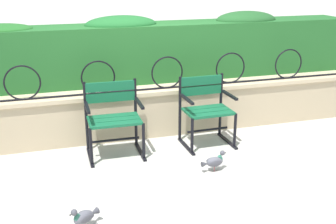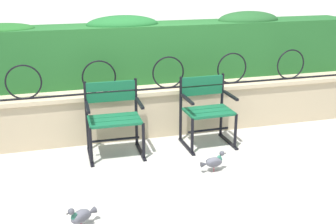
% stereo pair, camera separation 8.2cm
% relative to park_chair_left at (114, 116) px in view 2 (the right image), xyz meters
% --- Properties ---
extents(ground_plane, '(60.00, 60.00, 0.00)m').
position_rel_park_chair_left_xyz_m(ground_plane, '(0.58, -0.40, -0.46)').
color(ground_plane, '#BCB7AD').
extents(stone_wall, '(6.24, 0.41, 0.62)m').
position_rel_park_chair_left_xyz_m(stone_wall, '(0.58, 0.49, -0.15)').
color(stone_wall, tan).
rests_on(stone_wall, ground).
extents(iron_arch_fence, '(5.72, 0.02, 0.42)m').
position_rel_park_chair_left_xyz_m(iron_arch_fence, '(0.37, 0.42, 0.34)').
color(iron_arch_fence, black).
rests_on(iron_arch_fence, stone_wall).
extents(hedge_row, '(6.11, 0.60, 0.89)m').
position_rel_park_chair_left_xyz_m(hedge_row, '(0.60, 0.96, 0.58)').
color(hedge_row, '#236028').
rests_on(hedge_row, stone_wall).
extents(park_chair_left, '(0.64, 0.53, 0.85)m').
position_rel_park_chair_left_xyz_m(park_chair_left, '(0.00, 0.00, 0.00)').
color(park_chair_left, '#145B38').
rests_on(park_chair_left, ground).
extents(park_chair_right, '(0.61, 0.53, 0.84)m').
position_rel_park_chair_left_xyz_m(park_chair_right, '(1.15, -0.01, -0.01)').
color(park_chair_right, '#145B38').
rests_on(park_chair_right, ground).
extents(pigeon_near_chairs, '(0.26, 0.20, 0.22)m').
position_rel_park_chair_left_xyz_m(pigeon_near_chairs, '(-0.52, -1.46, -0.35)').
color(pigeon_near_chairs, '#5B5B66').
rests_on(pigeon_near_chairs, ground).
extents(pigeon_far_side, '(0.29, 0.12, 0.22)m').
position_rel_park_chair_left_xyz_m(pigeon_far_side, '(0.95, -0.78, -0.35)').
color(pigeon_far_side, '#5B5B66').
rests_on(pigeon_far_side, ground).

